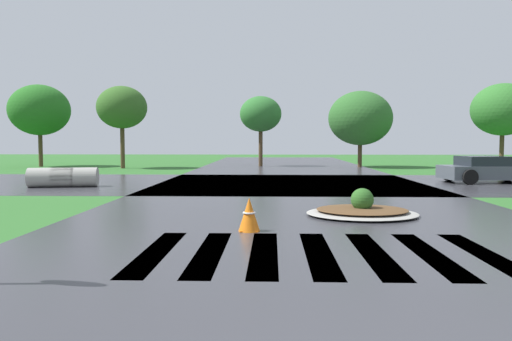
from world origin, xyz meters
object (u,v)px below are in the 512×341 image
object	(u,v)px
median_island	(362,210)
drainage_pipe_stack	(63,177)
car_silver_hatch	(488,170)
traffic_cone	(249,215)

from	to	relation	value
median_island	drainage_pipe_stack	distance (m)	12.63
car_silver_hatch	traffic_cone	bearing A→B (deg)	-135.60
car_silver_hatch	drainage_pipe_stack	distance (m)	17.91
median_island	drainage_pipe_stack	size ratio (longest dim) A/B	1.00
median_island	traffic_cone	world-z (taller)	traffic_cone
median_island	car_silver_hatch	bearing A→B (deg)	53.12
median_island	drainage_pipe_stack	world-z (taller)	drainage_pipe_stack
median_island	car_silver_hatch	size ratio (longest dim) A/B	0.65
car_silver_hatch	median_island	bearing A→B (deg)	-132.42
drainage_pipe_stack	traffic_cone	bearing A→B (deg)	-49.62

